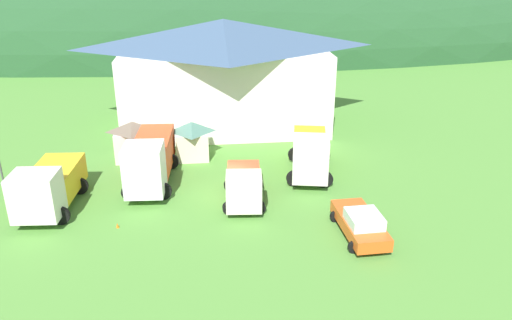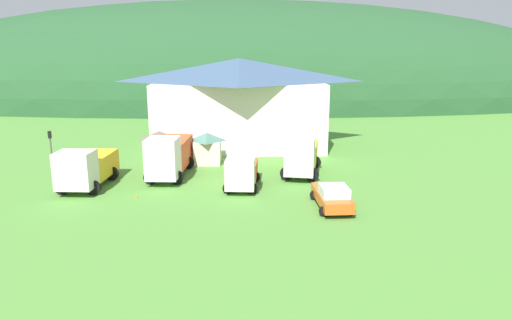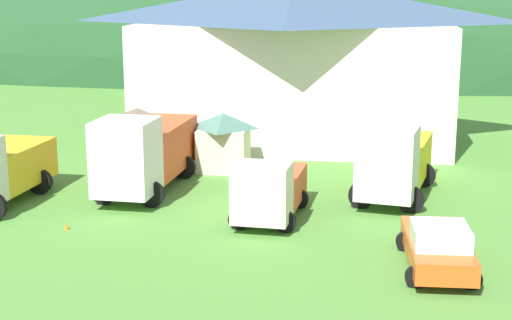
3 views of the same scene
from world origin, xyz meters
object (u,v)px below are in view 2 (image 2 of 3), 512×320
(play_shed_pink, at_px, (160,147))
(light_truck_cream, at_px, (242,172))
(service_pickup_orange, at_px, (332,196))
(depot_building, at_px, (240,101))
(traffic_cone_near_pickup, at_px, (137,198))
(heavy_rig_striped, at_px, (86,167))
(flatbed_truck_yellow, at_px, (301,155))
(play_shed_cream, at_px, (207,148))
(heavy_rig_white, at_px, (169,155))
(traffic_light_west, at_px, (51,151))

(play_shed_pink, height_order, light_truck_cream, play_shed_pink)
(play_shed_pink, relative_size, service_pickup_orange, 0.61)
(depot_building, relative_size, traffic_cone_near_pickup, 32.26)
(heavy_rig_striped, bearing_deg, play_shed_pink, 154.94)
(light_truck_cream, distance_m, flatbed_truck_yellow, 6.29)
(flatbed_truck_yellow, height_order, service_pickup_orange, flatbed_truck_yellow)
(play_shed_cream, distance_m, play_shed_pink, 4.36)
(heavy_rig_white, xyz_separation_m, traffic_light_west, (-9.06, -1.33, 0.66))
(light_truck_cream, bearing_deg, play_shed_cream, -153.63)
(play_shed_cream, distance_m, light_truck_cream, 8.62)
(light_truck_cream, height_order, traffic_light_west, traffic_light_west)
(play_shed_cream, relative_size, flatbed_truck_yellow, 0.39)
(play_shed_pink, distance_m, heavy_rig_striped, 8.72)
(heavy_rig_white, height_order, light_truck_cream, heavy_rig_white)
(service_pickup_orange, bearing_deg, play_shed_cream, -146.12)
(depot_building, relative_size, traffic_light_west, 4.59)
(heavy_rig_striped, distance_m, light_truck_cream, 11.80)
(play_shed_cream, distance_m, flatbed_truck_yellow, 9.18)
(play_shed_pink, relative_size, traffic_cone_near_pickup, 5.22)
(flatbed_truck_yellow, height_order, traffic_cone_near_pickup, flatbed_truck_yellow)
(play_shed_cream, height_order, heavy_rig_white, heavy_rig_white)
(traffic_light_west, bearing_deg, depot_building, 42.95)
(heavy_rig_white, bearing_deg, traffic_light_west, -78.35)
(play_shed_pink, distance_m, heavy_rig_white, 4.78)
(heavy_rig_white, bearing_deg, heavy_rig_striped, -58.43)
(light_truck_cream, bearing_deg, service_pickup_orange, 56.93)
(depot_building, xyz_separation_m, play_shed_cream, (-2.90, -7.91, -3.33))
(play_shed_cream, height_order, light_truck_cream, play_shed_cream)
(play_shed_cream, height_order, heavy_rig_striped, heavy_rig_striped)
(light_truck_cream, relative_size, traffic_cone_near_pickup, 9.41)
(heavy_rig_striped, relative_size, traffic_light_west, 1.65)
(service_pickup_orange, bearing_deg, heavy_rig_white, -126.61)
(play_shed_pink, relative_size, flatbed_truck_yellow, 0.41)
(heavy_rig_striped, bearing_deg, heavy_rig_white, 122.19)
(flatbed_truck_yellow, bearing_deg, traffic_cone_near_pickup, -52.88)
(traffic_light_west, relative_size, traffic_cone_near_pickup, 7.03)
(depot_building, height_order, heavy_rig_white, depot_building)
(heavy_rig_striped, xyz_separation_m, traffic_light_west, (-3.23, 1.80, 0.89))
(heavy_rig_white, relative_size, traffic_cone_near_pickup, 14.18)
(play_shed_cream, relative_size, light_truck_cream, 0.52)
(traffic_light_west, bearing_deg, traffic_cone_near_pickup, -30.43)
(traffic_cone_near_pickup, bearing_deg, play_shed_pink, 90.49)
(light_truck_cream, relative_size, service_pickup_orange, 1.10)
(play_shed_cream, height_order, play_shed_pink, play_shed_pink)
(traffic_cone_near_pickup, bearing_deg, flatbed_truck_yellow, 25.94)
(heavy_rig_white, bearing_deg, traffic_cone_near_pickup, -11.38)
(play_shed_cream, bearing_deg, light_truck_cream, -68.15)
(light_truck_cream, distance_m, traffic_light_west, 15.24)
(play_shed_cream, xyz_separation_m, flatbed_truck_yellow, (8.18, -4.16, 0.20))
(traffic_light_west, bearing_deg, heavy_rig_striped, -29.15)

